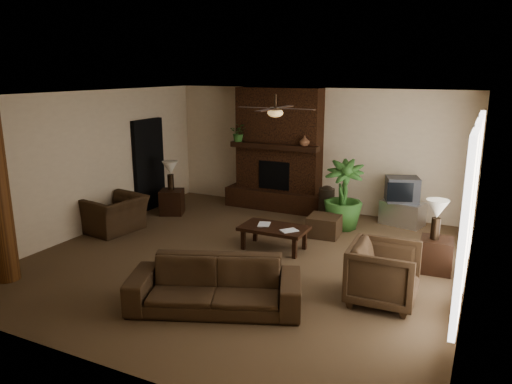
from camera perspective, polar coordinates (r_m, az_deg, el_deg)
The scene contains 22 objects.
room_shell at distance 8.07m, azimuth -1.24°, elevation 1.44°, with size 7.00×7.00×7.00m.
fireplace at distance 11.32m, azimuth 2.62°, elevation 3.85°, with size 2.40×0.70×2.80m.
windows at distance 7.43m, azimuth 23.93°, elevation -1.32°, with size 0.08×3.65×2.35m.
doorway at distance 11.47m, azimuth -12.50°, elevation 3.13°, with size 0.10×1.00×2.10m, color black.
ceiling_fan at distance 8.00m, azimuth 2.29°, elevation 9.51°, with size 1.35×1.35×0.37m.
sofa at distance 6.68m, azimuth -4.88°, elevation -9.95°, with size 2.32×0.68×0.91m, color #3E2B1A.
armchair_left at distance 10.14m, azimuth -16.37°, elevation -1.85°, with size 1.10×0.72×0.96m, color #3E2B1A.
armchair_right at distance 7.03m, azimuth 14.83°, elevation -8.98°, with size 0.91×0.86×0.94m, color #3E2B1A.
coffee_table at distance 8.79m, azimuth 2.14°, elevation -4.46°, with size 1.20×0.70×0.43m.
ottoman at distance 9.65m, azimuth 8.04°, elevation -3.96°, with size 0.60×0.60×0.40m, color #3E2B1A.
tv_stand at distance 10.67m, azimuth 16.86°, elevation -2.39°, with size 0.85×0.50×0.50m, color silver.
tv at distance 10.54m, azimuth 16.83°, elevation 0.28°, with size 0.78×0.71×0.52m.
floor_vase at distance 10.59m, azimuth 8.31°, elevation -1.02°, with size 0.34×0.34×0.77m.
floor_plant at distance 10.09m, azimuth 10.16°, elevation -2.06°, with size 0.79×1.42×0.79m, color #336026.
side_table_left at distance 11.15m, azimuth -9.87°, elevation -1.15°, with size 0.50×0.50×0.55m, color black.
lamp_left at distance 11.04m, azimuth -10.07°, elevation 2.57°, with size 0.43×0.43×0.65m.
side_table_right at distance 8.41m, azimuth 20.43°, elevation -6.97°, with size 0.50×0.50×0.55m, color black.
lamp_right at distance 8.16m, azimuth 20.55°, elevation -2.22°, with size 0.38×0.38×0.65m.
mantel_plant at distance 11.33m, azimuth -2.02°, elevation 6.77°, with size 0.38×0.42×0.33m, color #336026.
mantel_vase at distance 10.71m, azimuth 5.74°, elevation 5.99°, with size 0.22×0.23×0.22m, color brown.
book_a at distance 8.82m, azimuth 0.26°, elevation -3.00°, with size 0.22×0.03×0.29m, color #999999.
book_b at distance 8.58m, azimuth 3.59°, elevation -3.52°, with size 0.21×0.02×0.29m, color #999999.
Camera 1 is at (3.61, -7.00, 3.17)m, focal length 33.96 mm.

